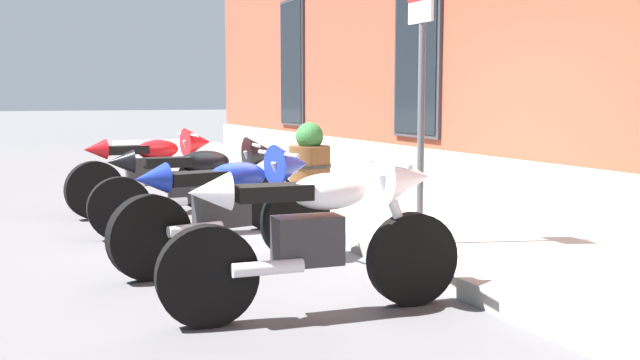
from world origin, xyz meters
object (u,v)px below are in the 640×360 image
motorcycle_blue_sport (235,202)px  motorcycle_red_sport (156,168)px  motorcycle_black_sport (204,181)px  parking_sign (421,66)px  motorcycle_white_sport (326,228)px  barrel_planter (310,159)px

motorcycle_blue_sport → motorcycle_red_sport: bearing=-179.0°
motorcycle_black_sport → parking_sign: parking_sign is taller
motorcycle_white_sport → parking_sign: bearing=129.1°
motorcycle_red_sport → motorcycle_black_sport: 1.54m
motorcycle_white_sport → motorcycle_blue_sport: bearing=-174.1°
motorcycle_blue_sport → parking_sign: size_ratio=0.85×
motorcycle_red_sport → motorcycle_black_sport: bearing=7.6°
parking_sign → motorcycle_red_sport: bearing=-155.7°
motorcycle_white_sport → parking_sign: (-1.12, 1.37, 1.10)m
motorcycle_black_sport → parking_sign: 2.68m
motorcycle_black_sport → barrel_planter: 3.15m
motorcycle_red_sport → barrel_planter: 2.48m
motorcycle_black_sport → parking_sign: size_ratio=0.92×
motorcycle_blue_sport → barrel_planter: barrel_planter is taller
barrel_planter → motorcycle_red_sport: bearing=-71.6°
motorcycle_red_sport → motorcycle_black_sport: (1.52, 0.20, -0.01)m
motorcycle_black_sport → motorcycle_white_sport: 3.11m
motorcycle_red_sport → parking_sign: (3.52, 1.59, 1.12)m
motorcycle_black_sport → motorcycle_blue_sport: motorcycle_blue_sport is taller
motorcycle_white_sport → parking_sign: size_ratio=0.87×
motorcycle_black_sport → barrel_planter: barrel_planter is taller
motorcycle_blue_sport → parking_sign: bearing=75.2°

